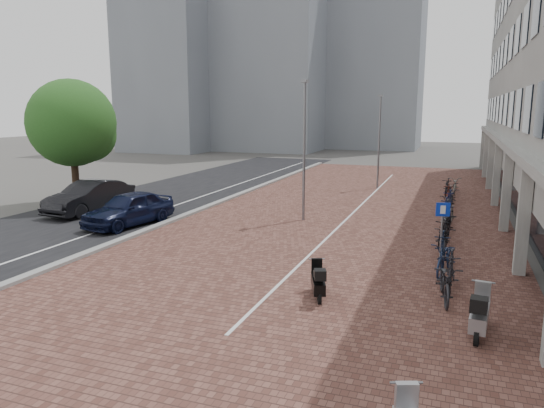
{
  "coord_description": "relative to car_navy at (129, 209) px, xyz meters",
  "views": [
    {
      "loc": [
        6.8,
        -12.6,
        5.02
      ],
      "look_at": [
        0.0,
        6.0,
        1.3
      ],
      "focal_mm": 33.49,
      "sensor_mm": 36.0,
      "label": 1
    }
  ],
  "objects": [
    {
      "name": "curb",
      "position": [
        1.4,
        6.41,
        -0.67
      ],
      "size": [
        0.35,
        42.0,
        0.14
      ],
      "primitive_type": "cube",
      "color": "gray",
      "rests_on": "ground"
    },
    {
      "name": "ground",
      "position": [
        6.5,
        -5.59,
        -0.74
      ],
      "size": [
        140.0,
        140.0,
        0.0
      ],
      "primitive_type": "plane",
      "color": "#474442",
      "rests_on": "ground"
    },
    {
      "name": "parking_sign",
      "position": [
        12.99,
        -1.52,
        0.63
      ],
      "size": [
        0.44,
        0.14,
        2.1
      ],
      "rotation": [
        0.0,
        0.0,
        0.22
      ],
      "color": "slate",
      "rests_on": "ground"
    },
    {
      "name": "scooter_front",
      "position": [
        14.0,
        -6.58,
        -0.18
      ],
      "size": [
        0.68,
        1.68,
        1.12
      ],
      "primitive_type": null,
      "rotation": [
        0.0,
        0.0,
        -0.1
      ],
      "color": "#95969A",
      "rests_on": "ground"
    },
    {
      "name": "scooter_mid",
      "position": [
        10.0,
        -5.55,
        -0.26
      ],
      "size": [
        0.89,
        1.48,
        0.97
      ],
      "primitive_type": null,
      "rotation": [
        0.0,
        0.0,
        0.35
      ],
      "color": "black",
      "rests_on": "ground"
    },
    {
      "name": "bg_towers",
      "position": [
        -7.84,
        43.34,
        13.22
      ],
      "size": [
        33.0,
        23.0,
        32.0
      ],
      "color": "gray",
      "rests_on": "ground"
    },
    {
      "name": "lamp_near",
      "position": [
        6.87,
        3.58,
        2.36
      ],
      "size": [
        0.12,
        0.12,
        6.21
      ],
      "primitive_type": "cylinder",
      "color": "gray",
      "rests_on": "ground"
    },
    {
      "name": "lamp_far",
      "position": [
        8.61,
        14.28,
        2.17
      ],
      "size": [
        0.12,
        0.12,
        5.83
      ],
      "primitive_type": "cylinder",
      "color": "slate",
      "rests_on": "ground"
    },
    {
      "name": "plaza_brick",
      "position": [
        8.5,
        6.41,
        -0.73
      ],
      "size": [
        14.5,
        42.0,
        0.04
      ],
      "primitive_type": "cube",
      "color": "brown",
      "rests_on": "ground"
    },
    {
      "name": "bike_row",
      "position": [
        13.1,
        4.61,
        -0.22
      ],
      "size": [
        1.16,
        20.41,
        1.05
      ],
      "color": "black",
      "rests_on": "ground"
    },
    {
      "name": "lane_line",
      "position": [
        -0.5,
        6.41,
        -0.72
      ],
      "size": [
        0.12,
        44.0,
        0.0
      ],
      "primitive_type": "cube",
      "color": "white",
      "rests_on": "street_asphalt"
    },
    {
      "name": "parking_line",
      "position": [
        8.7,
        6.41,
        -0.71
      ],
      "size": [
        0.1,
        30.0,
        0.0
      ],
      "primitive_type": "cube",
      "color": "white",
      "rests_on": "plaza_brick"
    },
    {
      "name": "car_dark",
      "position": [
        -3.45,
        1.68,
        0.04
      ],
      "size": [
        2.1,
        4.91,
        1.57
      ],
      "primitive_type": "imported",
      "rotation": [
        0.0,
        0.0,
        -0.09
      ],
      "color": "black",
      "rests_on": "ground"
    },
    {
      "name": "street_tree",
      "position": [
        -5.49,
        3.33,
        3.43
      ],
      "size": [
        4.51,
        4.51,
        6.56
      ],
      "color": "#382619",
      "rests_on": "ground"
    },
    {
      "name": "street_asphalt",
      "position": [
        -2.5,
        6.41,
        -0.74
      ],
      "size": [
        8.0,
        50.0,
        0.03
      ],
      "primitive_type": "cube",
      "color": "black",
      "rests_on": "ground"
    },
    {
      "name": "car_navy",
      "position": [
        0.0,
        0.0,
        0.0
      ],
      "size": [
        2.53,
        4.62,
        1.49
      ],
      "primitive_type": "imported",
      "rotation": [
        0.0,
        0.0,
        -0.19
      ],
      "color": "black",
      "rests_on": "ground"
    }
  ]
}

